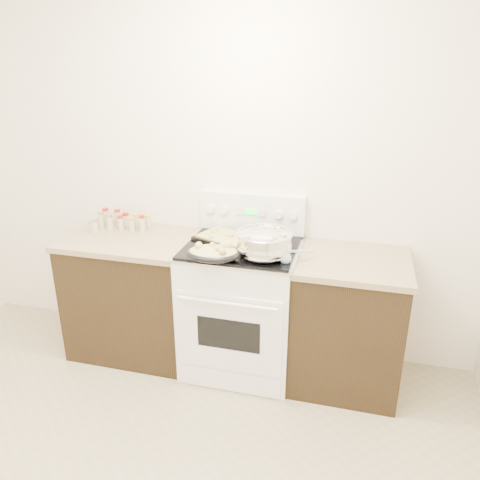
% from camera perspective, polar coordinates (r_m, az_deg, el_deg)
% --- Properties ---
extents(room_shell, '(4.10, 3.60, 2.75)m').
position_cam_1_polar(room_shell, '(1.82, -22.43, 6.63)').
color(room_shell, white).
rests_on(room_shell, ground).
extents(counter_left, '(0.93, 0.67, 0.92)m').
position_cam_1_polar(counter_left, '(3.63, -12.61, -6.40)').
color(counter_left, black).
rests_on(counter_left, ground).
extents(counter_right, '(0.73, 0.67, 0.92)m').
position_cam_1_polar(counter_right, '(3.28, 12.90, -9.64)').
color(counter_right, black).
rests_on(counter_right, ground).
extents(kitchen_range, '(0.78, 0.73, 1.22)m').
position_cam_1_polar(kitchen_range, '(3.34, 0.24, -7.86)').
color(kitchen_range, white).
rests_on(kitchen_range, ground).
extents(mixing_bowl, '(0.37, 0.37, 0.21)m').
position_cam_1_polar(mixing_bowl, '(2.94, 2.96, -0.52)').
color(mixing_bowl, silver).
rests_on(mixing_bowl, kitchen_range).
extents(roasting_pan, '(0.37, 0.29, 0.11)m').
position_cam_1_polar(roasting_pan, '(2.90, -3.26, -1.54)').
color(roasting_pan, black).
rests_on(roasting_pan, kitchen_range).
extents(baking_sheet, '(0.48, 0.42, 0.06)m').
position_cam_1_polar(baking_sheet, '(3.23, -1.66, 0.31)').
color(baking_sheet, black).
rests_on(baking_sheet, kitchen_range).
extents(wooden_spoon, '(0.14, 0.22, 0.04)m').
position_cam_1_polar(wooden_spoon, '(3.09, -3.79, -0.81)').
color(wooden_spoon, tan).
rests_on(wooden_spoon, kitchen_range).
extents(blue_ladle, '(0.20, 0.21, 0.09)m').
position_cam_1_polar(blue_ladle, '(2.89, 5.80, -2.12)').
color(blue_ladle, '#8BBCD0').
rests_on(blue_ladle, kitchen_range).
extents(spice_jars, '(0.39, 0.24, 0.13)m').
position_cam_1_polar(spice_jars, '(3.62, -14.40, 2.26)').
color(spice_jars, '#BFB28C').
rests_on(spice_jars, counter_left).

